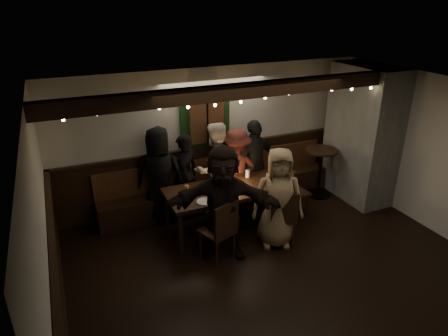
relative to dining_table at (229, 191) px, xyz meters
name	(u,v)px	position (x,y,z in m)	size (l,w,h in m)	color
room	(293,159)	(1.26, 0.02, 0.38)	(6.02, 5.01, 2.62)	black
dining_table	(229,191)	(0.00, 0.00, 0.00)	(2.14, 0.92, 0.93)	black
chair_near_left	(221,228)	(-0.48, -0.80, -0.14)	(0.58, 0.58, 1.00)	black
chair_near_right	(283,215)	(0.60, -0.80, -0.16)	(0.56, 0.56, 0.95)	black
chair_end	(291,189)	(1.18, -0.09, -0.15)	(0.48, 0.48, 0.98)	black
high_top	(321,166)	(2.18, 0.40, -0.08)	(0.62, 0.62, 0.98)	black
person_a	(160,175)	(-0.99, 0.75, 0.17)	(0.85, 0.55, 1.73)	black
person_b	(184,175)	(-0.54, 0.76, 0.08)	(0.57, 0.37, 1.55)	black
person_c	(215,169)	(0.01, 0.64, 0.16)	(0.84, 0.65, 1.73)	beige
person_d	(236,169)	(0.45, 0.64, 0.07)	(1.00, 0.57, 1.55)	#4B1E19
person_e	(254,163)	(0.81, 0.63, 0.14)	(0.99, 0.41, 1.68)	black
person_f	(223,203)	(-0.41, -0.70, 0.21)	(1.68, 0.54, 1.81)	black
person_g	(278,198)	(0.51, -0.75, 0.13)	(0.81, 0.53, 1.66)	#A08058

